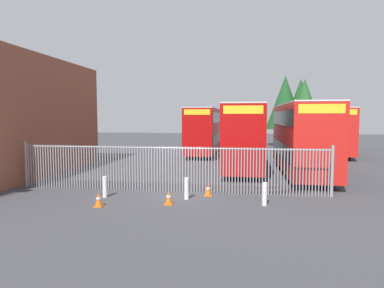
% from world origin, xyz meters
% --- Properties ---
extents(ground_plane, '(100.00, 100.00, 0.00)m').
position_xyz_m(ground_plane, '(0.00, 8.00, 0.00)').
color(ground_plane, '#3D3D42').
extents(palisade_fence, '(15.20, 0.14, 2.35)m').
position_xyz_m(palisade_fence, '(-0.54, 0.00, 1.18)').
color(palisade_fence, gray).
rests_on(palisade_fence, ground).
extents(double_decker_bus_near_gate, '(2.54, 10.81, 4.42)m').
position_xyz_m(double_decker_bus_near_gate, '(6.64, 6.26, 2.42)').
color(double_decker_bus_near_gate, red).
rests_on(double_decker_bus_near_gate, ground).
extents(double_decker_bus_behind_fence_left, '(2.54, 10.81, 4.42)m').
position_xyz_m(double_decker_bus_behind_fence_left, '(2.99, 7.92, 2.42)').
color(double_decker_bus_behind_fence_left, '#B70C0C').
rests_on(double_decker_bus_behind_fence_left, ground).
extents(double_decker_bus_behind_fence_right, '(2.54, 10.81, 4.42)m').
position_xyz_m(double_decker_bus_behind_fence_right, '(-0.70, 16.66, 2.42)').
color(double_decker_bus_behind_fence_right, '#B70C0C').
rests_on(double_decker_bus_behind_fence_right, ground).
extents(double_decker_bus_far_back, '(2.54, 10.81, 4.42)m').
position_xyz_m(double_decker_bus_far_back, '(10.89, 18.12, 2.42)').
color(double_decker_bus_far_back, red).
rests_on(double_decker_bus_far_back, ground).
extents(bollard_near_left, '(0.20, 0.20, 0.95)m').
position_xyz_m(bollard_near_left, '(-3.13, -1.57, 0.47)').
color(bollard_near_left, silver).
rests_on(bollard_near_left, ground).
extents(bollard_center_front, '(0.20, 0.20, 0.95)m').
position_xyz_m(bollard_center_front, '(0.58, -1.38, 0.47)').
color(bollard_center_front, silver).
rests_on(bollard_center_front, ground).
extents(bollard_near_right, '(0.20, 0.20, 0.95)m').
position_xyz_m(bollard_near_right, '(3.91, -1.94, 0.47)').
color(bollard_near_right, silver).
rests_on(bollard_near_right, ground).
extents(traffic_cone_by_gate, '(0.34, 0.34, 0.59)m').
position_xyz_m(traffic_cone_by_gate, '(1.45, -0.61, 0.29)').
color(traffic_cone_by_gate, orange).
rests_on(traffic_cone_by_gate, ground).
extents(traffic_cone_mid_forecourt, '(0.34, 0.34, 0.59)m').
position_xyz_m(traffic_cone_mid_forecourt, '(-0.00, -2.40, 0.29)').
color(traffic_cone_mid_forecourt, orange).
rests_on(traffic_cone_mid_forecourt, ground).
extents(traffic_cone_near_kerb, '(0.34, 0.34, 0.59)m').
position_xyz_m(traffic_cone_near_kerb, '(-2.73, -3.13, 0.29)').
color(traffic_cone_near_kerb, orange).
rests_on(traffic_cone_near_kerb, ground).
extents(tree_tall_back, '(4.18, 4.18, 8.19)m').
position_xyz_m(tree_tall_back, '(10.23, 26.44, 5.19)').
color(tree_tall_back, '#4C3823').
rests_on(tree_tall_back, ground).
extents(tree_short_side, '(4.66, 4.66, 8.74)m').
position_xyz_m(tree_short_side, '(8.14, 27.84, 5.40)').
color(tree_short_side, '#4C3823').
rests_on(tree_short_side, ground).
extents(tree_mid_row, '(4.37, 4.37, 8.25)m').
position_xyz_m(tree_mid_row, '(9.89, 27.12, 5.11)').
color(tree_mid_row, '#4C3823').
rests_on(tree_mid_row, ground).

